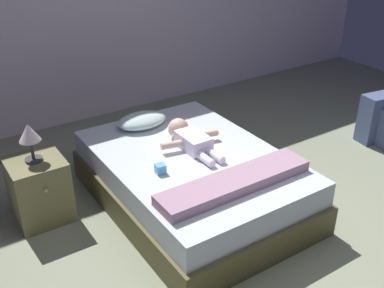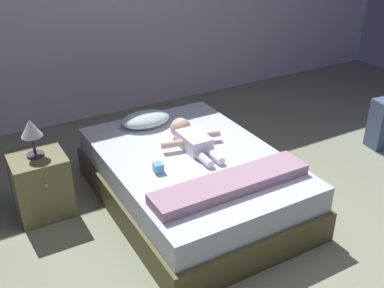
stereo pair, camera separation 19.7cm
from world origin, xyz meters
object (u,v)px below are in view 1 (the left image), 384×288
at_px(toothbrush, 205,135).
at_px(lamp, 29,135).
at_px(nightstand, 39,189).
at_px(toy_block, 160,169).
at_px(baby, 189,138).
at_px(pillow, 142,120).
at_px(bed, 192,180).

bearing_deg(toothbrush, lamp, 168.96).
relative_size(nightstand, toy_block, 6.45).
bearing_deg(nightstand, baby, -16.41).
bearing_deg(toothbrush, pillow, 128.54).
xyz_separation_m(bed, toothbrush, (0.29, 0.22, 0.24)).
bearing_deg(lamp, baby, -16.41).
bearing_deg(pillow, bed, -82.87).
xyz_separation_m(bed, lamp, (-1.11, 0.49, 0.51)).
height_order(baby, lamp, lamp).
relative_size(toothbrush, lamp, 0.41).
xyz_separation_m(baby, nightstand, (-1.18, 0.35, -0.27)).
height_order(bed, toy_block, toy_block).
distance_m(baby, toy_block, 0.49).
xyz_separation_m(nightstand, lamp, (0.00, 0.00, 0.48)).
bearing_deg(pillow, toy_block, -108.38).
relative_size(lamp, toy_block, 3.80).
distance_m(nightstand, lamp, 0.48).
bearing_deg(pillow, lamp, -169.26).
height_order(bed, pillow, pillow).
bearing_deg(lamp, toy_block, -37.91).
distance_m(toothbrush, toy_block, 0.71).
bearing_deg(toy_block, bed, 15.89).
bearing_deg(nightstand, toothbrush, -11.04).
height_order(bed, toothbrush, toothbrush).
distance_m(baby, lamp, 1.25).
bearing_deg(bed, toothbrush, 37.94).
distance_m(baby, nightstand, 1.26).
bearing_deg(bed, baby, 64.61).
xyz_separation_m(bed, toy_block, (-0.35, -0.10, 0.27)).
bearing_deg(baby, toy_block, -149.50).
xyz_separation_m(pillow, toothbrush, (0.37, -0.47, -0.05)).
distance_m(pillow, lamp, 1.06).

